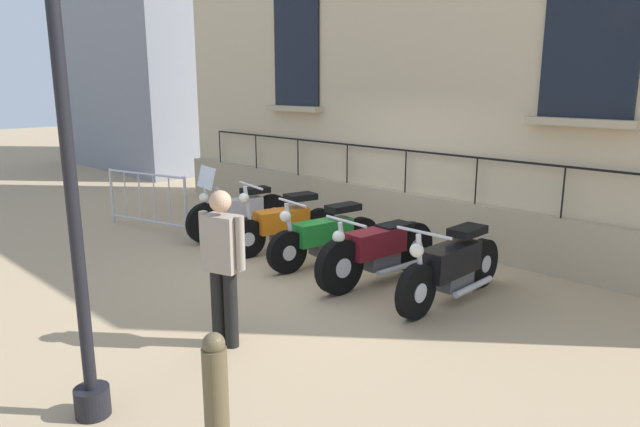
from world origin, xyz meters
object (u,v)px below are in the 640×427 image
Objects in this scene: motorcycle_silver at (239,213)px; pedestrian_standing at (223,260)px; crowd_barrier at (147,199)px; motorcycle_green at (325,237)px; motorcycle_maroon at (378,251)px; motorcycle_black at (452,267)px; bollard at (217,407)px; lamppost at (55,26)px; motorcycle_orange at (284,225)px.

pedestrian_standing is (2.64, 3.20, 0.47)m from motorcycle_silver.
motorcycle_silver is 1.86m from crowd_barrier.
crowd_barrier is at bearing -64.55° from motorcycle_silver.
motorcycle_maroon is at bearing 86.66° from motorcycle_green.
motorcycle_black is 3.95m from bollard.
lamppost is 2.84m from bollard.
motorcycle_orange is at bearing -136.56° from bollard.
bollard is (3.81, 1.72, 0.10)m from motorcycle_maroon.
pedestrian_standing is at bearing -127.40° from bollard.
bollard is at bearing 43.44° from motorcycle_orange.
pedestrian_standing reaches higher than motorcycle_maroon.
lamppost reaches higher than motorcycle_black.
lamppost is 3.80× the size of bollard.
lamppost is at bearing -9.83° from motorcycle_black.
lamppost is 2.62m from pedestrian_standing.
bollard is (3.87, 2.75, 0.12)m from motorcycle_green.
crowd_barrier is at bearing -110.67° from pedestrian_standing.
bollard is at bearing 24.25° from motorcycle_maroon.
motorcycle_silver is 1.21× the size of pedestrian_standing.
crowd_barrier is at bearing -78.18° from motorcycle_green.
crowd_barrier is 1.73× the size of bollard.
motorcycle_silver is 3.11m from motorcycle_maroon.
motorcycle_orange is at bearing -90.16° from motorcycle_black.
motorcycle_maroon is 1.96× the size of bollard.
motorcycle_maroon is at bearing -85.78° from motorcycle_black.
pedestrian_standing reaches higher than motorcycle_green.
crowd_barrier reaches higher than motorcycle_green.
bollard is at bearing 101.33° from lamppost.
pedestrian_standing reaches higher than bollard.
motorcycle_green is 5.09m from lamppost.
motorcycle_green is 1.85× the size of bollard.
lamppost reaches higher than pedestrian_standing.
motorcycle_silver reaches higher than crowd_barrier.
motorcycle_black is 1.98× the size of bollard.
motorcycle_green is at bearing -93.34° from motorcycle_maroon.
motorcycle_black is at bearing 97.81° from crowd_barrier.
motorcycle_orange is 0.48× the size of lamppost.
motorcycle_orange is 0.92× the size of motorcycle_maroon.
motorcycle_silver is at bearing -91.33° from motorcycle_maroon.
motorcycle_silver is 4.17m from pedestrian_standing.
motorcycle_orange is (-0.02, 1.13, -0.02)m from motorcycle_silver.
lamppost reaches higher than bollard.
motorcycle_orange is 0.98× the size of motorcycle_green.
motorcycle_green is at bearing -144.61° from bollard.
bollard is 0.66× the size of pedestrian_standing.
motorcycle_maroon is at bearing -174.93° from lamppost.
motorcycle_orange is 1.98m from motorcycle_maroon.
motorcycle_black is (-0.01, 4.20, -0.00)m from motorcycle_silver.
pedestrian_standing reaches higher than crowd_barrier.
motorcycle_silver is 4.20m from motorcycle_black.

